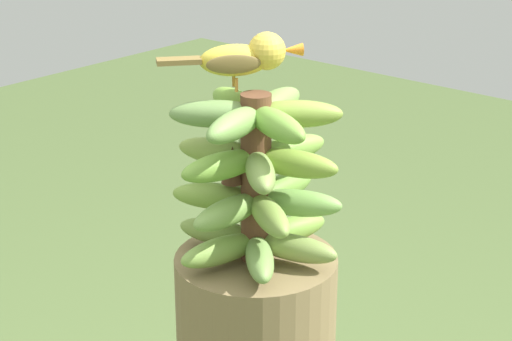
# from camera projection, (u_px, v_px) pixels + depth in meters

# --- Properties ---
(banana_bunch) EXTENTS (0.28, 0.28, 0.28)m
(banana_bunch) POSITION_uv_depth(u_px,v_px,m) (256.00, 179.00, 1.41)
(banana_bunch) COLOR brown
(banana_bunch) RESTS_ON banana_tree
(perched_bird) EXTENTS (0.16, 0.19, 0.09)m
(perched_bird) POSITION_uv_depth(u_px,v_px,m) (247.00, 56.00, 1.37)
(perched_bird) COLOR #C68933
(perched_bird) RESTS_ON banana_bunch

